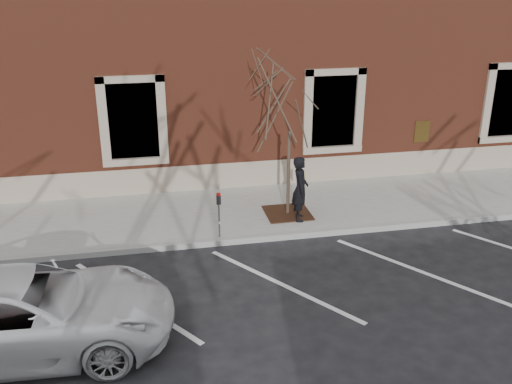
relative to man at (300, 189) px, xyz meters
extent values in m
plane|color=#28282B|center=(-1.23, -0.77, -1.03)|extent=(120.00, 120.00, 0.00)
cube|color=#BBB9B0|center=(-1.23, 0.98, -0.96)|extent=(40.00, 3.50, 0.15)
cube|color=#9E9E99|center=(-1.23, -0.82, -0.96)|extent=(40.00, 0.12, 0.15)
cube|color=brown|center=(-1.23, 6.98, 2.97)|extent=(40.00, 8.50, 8.00)
cube|color=gray|center=(-1.23, 2.76, -0.48)|extent=(40.00, 0.06, 0.80)
cube|color=black|center=(-4.23, 2.88, 1.37)|extent=(1.40, 0.30, 2.20)
cube|color=gray|center=(-4.23, 2.71, 0.17)|extent=(1.90, 0.20, 0.20)
cube|color=black|center=(1.77, 2.88, 1.37)|extent=(1.40, 0.30, 2.20)
cube|color=gray|center=(1.77, 2.71, 0.17)|extent=(1.90, 0.20, 0.20)
cube|color=black|center=(7.77, 2.88, 1.37)|extent=(1.40, 0.30, 2.20)
cube|color=gray|center=(7.77, 2.71, 0.17)|extent=(1.90, 0.20, 0.20)
imported|color=black|center=(0.00, 0.00, 0.00)|extent=(0.56, 0.73, 1.77)
cylinder|color=#595B60|center=(-2.26, -0.64, -0.44)|extent=(0.04, 0.04, 0.89)
cube|color=black|center=(-2.26, -0.64, 0.13)|extent=(0.11, 0.08, 0.23)
cube|color=red|center=(-2.26, -0.64, 0.27)|extent=(0.10, 0.08, 0.05)
cube|color=white|center=(-2.26, -0.69, -0.48)|extent=(0.04, 0.00, 0.06)
cube|color=#392012|center=(-0.21, 0.44, -0.87)|extent=(1.22, 1.22, 0.03)
cylinder|color=#4D3E2F|center=(-0.21, 0.44, 0.28)|extent=(0.09, 0.09, 2.33)
imported|color=silver|center=(-6.28, -4.24, -0.29)|extent=(5.43, 2.67, 1.48)
camera|label=1|loc=(-3.93, -13.54, 5.44)|focal=40.00mm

